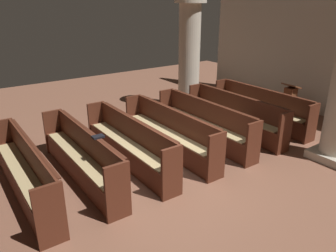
{
  "coord_description": "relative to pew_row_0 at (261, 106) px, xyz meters",
  "views": [
    {
      "loc": [
        4.76,
        -3.42,
        3.36
      ],
      "look_at": [
        -0.72,
        0.49,
        0.75
      ],
      "focal_mm": 35.17,
      "sensor_mm": 36.0,
      "label": 1
    }
  ],
  "objects": [
    {
      "name": "pew_row_6",
      "position": [
        0.0,
        -6.35,
        0.0
      ],
      "size": [
        3.23,
        0.46,
        1.0
      ],
      "color": "#562819",
      "rests_on": "ground"
    },
    {
      "name": "pew_row_5",
      "position": [
        0.0,
        -5.29,
        0.0
      ],
      "size": [
        3.23,
        0.47,
        1.0
      ],
      "color": "#562819",
      "rests_on": "ground"
    },
    {
      "name": "pew_row_2",
      "position": [
        0.0,
        -2.12,
        0.0
      ],
      "size": [
        3.23,
        0.47,
        1.0
      ],
      "color": "#562819",
      "rests_on": "ground"
    },
    {
      "name": "ground_plane",
      "position": [
        0.92,
        -3.84,
        -0.53
      ],
      "size": [
        19.2,
        19.2,
        0.0
      ],
      "primitive_type": "plane",
      "color": "brown"
    },
    {
      "name": "pew_row_0",
      "position": [
        0.0,
        0.0,
        0.0
      ],
      "size": [
        3.23,
        0.47,
        1.0
      ],
      "color": "#562819",
      "rests_on": "ground"
    },
    {
      "name": "pew_row_1",
      "position": [
        0.0,
        -1.06,
        0.0
      ],
      "size": [
        3.23,
        0.46,
        1.0
      ],
      "color": "#562819",
      "rests_on": "ground"
    },
    {
      "name": "lectern",
      "position": [
        0.19,
        1.04,
        -0.07
      ],
      "size": [
        0.48,
        0.45,
        1.08
      ],
      "color": "brown",
      "rests_on": "ground"
    },
    {
      "name": "pew_row_4",
      "position": [
        0.0,
        -4.24,
        0.0
      ],
      "size": [
        3.23,
        0.46,
        1.0
      ],
      "color": "#562819",
      "rests_on": "ground"
    },
    {
      "name": "pillar_far_side",
      "position": [
        -2.39,
        -0.7,
        1.32
      ],
      "size": [
        0.97,
        0.97,
        3.55
      ],
      "color": "#B6AD9A",
      "rests_on": "ground"
    },
    {
      "name": "pew_row_3",
      "position": [
        0.0,
        -3.18,
        0.0
      ],
      "size": [
        3.23,
        0.46,
        1.0
      ],
      "color": "#562819",
      "rests_on": "ground"
    },
    {
      "name": "hymn_book",
      "position": [
        0.46,
        -5.11,
        0.49
      ],
      "size": [
        0.15,
        0.21,
        0.04
      ],
      "primitive_type": "cube",
      "color": "black",
      "rests_on": "pew_row_5"
    }
  ]
}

